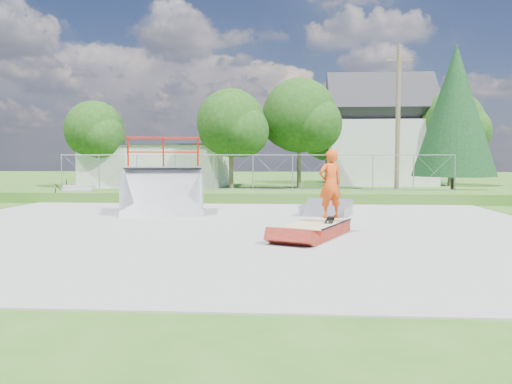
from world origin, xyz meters
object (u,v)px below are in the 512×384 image
(grind_box, at_px, (316,230))
(quarter_pipe, at_px, (162,175))
(flat_bank_ramp, at_px, (326,209))
(skater, at_px, (330,186))

(grind_box, bearing_deg, quarter_pipe, 162.26)
(flat_bank_ramp, bearing_deg, grind_box, -82.41)
(grind_box, distance_m, flat_bank_ramp, 4.94)
(grind_box, xyz_separation_m, flat_bank_ramp, (0.63, 4.90, 0.08))
(grind_box, height_order, quarter_pipe, quarter_pipe)
(quarter_pipe, xyz_separation_m, flat_bank_ramp, (6.14, 0.11, -1.22))
(grind_box, relative_size, quarter_pipe, 0.94)
(quarter_pipe, height_order, flat_bank_ramp, quarter_pipe)
(skater, bearing_deg, quarter_pipe, -61.17)
(quarter_pipe, distance_m, skater, 7.49)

